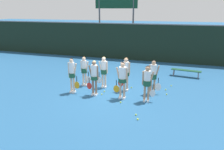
{
  "coord_description": "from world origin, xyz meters",
  "views": [
    {
      "loc": [
        3.23,
        -9.95,
        4.14
      ],
      "look_at": [
        -0.02,
        0.04,
        0.95
      ],
      "focal_mm": 35.0,
      "sensor_mm": 36.0,
      "label": 1
    }
  ],
  "objects_px": {
    "scoreboard": "(116,4)",
    "tennis_ball_11": "(150,88)",
    "player_6": "(126,71)",
    "tennis_ball_10": "(121,102)",
    "tennis_ball_1": "(171,86)",
    "tennis_ball_5": "(127,81)",
    "player_0": "(72,73)",
    "player_5": "(104,70)",
    "player_2": "(122,77)",
    "tennis_ball_9": "(104,91)",
    "tennis_ball_3": "(132,88)",
    "player_3": "(147,81)",
    "tennis_ball_2": "(69,77)",
    "player_1": "(94,75)",
    "tennis_ball_8": "(102,94)",
    "bench_courtside": "(186,71)",
    "player_7": "(153,74)",
    "tennis_ball_4": "(138,119)",
    "tennis_ball_6": "(136,115)",
    "tennis_ball_0": "(167,94)",
    "player_4": "(84,69)",
    "tennis_ball_7": "(166,90)"
  },
  "relations": [
    {
      "from": "bench_courtside",
      "to": "player_5",
      "type": "height_order",
      "value": "player_5"
    },
    {
      "from": "tennis_ball_5",
      "to": "tennis_ball_7",
      "type": "xyz_separation_m",
      "value": [
        2.28,
        -0.69,
        -0.0
      ]
    },
    {
      "from": "tennis_ball_0",
      "to": "tennis_ball_6",
      "type": "distance_m",
      "value": 2.84
    },
    {
      "from": "scoreboard",
      "to": "tennis_ball_8",
      "type": "bearing_deg",
      "value": -77.23
    },
    {
      "from": "bench_courtside",
      "to": "tennis_ball_5",
      "type": "bearing_deg",
      "value": -139.19
    },
    {
      "from": "tennis_ball_4",
      "to": "player_2",
      "type": "bearing_deg",
      "value": 121.28
    },
    {
      "from": "tennis_ball_1",
      "to": "tennis_ball_9",
      "type": "height_order",
      "value": "tennis_ball_1"
    },
    {
      "from": "player_0",
      "to": "tennis_ball_10",
      "type": "distance_m",
      "value": 2.93
    },
    {
      "from": "tennis_ball_5",
      "to": "tennis_ball_7",
      "type": "distance_m",
      "value": 2.38
    },
    {
      "from": "tennis_ball_2",
      "to": "tennis_ball_5",
      "type": "distance_m",
      "value": 3.7
    },
    {
      "from": "player_1",
      "to": "tennis_ball_5",
      "type": "distance_m",
      "value": 2.87
    },
    {
      "from": "tennis_ball_0",
      "to": "tennis_ball_5",
      "type": "distance_m",
      "value": 2.73
    },
    {
      "from": "tennis_ball_6",
      "to": "tennis_ball_11",
      "type": "relative_size",
      "value": 1.0
    },
    {
      "from": "player_1",
      "to": "tennis_ball_3",
      "type": "height_order",
      "value": "player_1"
    },
    {
      "from": "player_2",
      "to": "tennis_ball_11",
      "type": "xyz_separation_m",
      "value": [
        1.08,
        1.7,
        -1.04
      ]
    },
    {
      "from": "player_0",
      "to": "player_1",
      "type": "bearing_deg",
      "value": 1.41
    },
    {
      "from": "tennis_ball_9",
      "to": "tennis_ball_3",
      "type": "bearing_deg",
      "value": 39.43
    },
    {
      "from": "tennis_ball_7",
      "to": "tennis_ball_8",
      "type": "xyz_separation_m",
      "value": [
        -3.0,
        -1.66,
        -0.0
      ]
    },
    {
      "from": "player_2",
      "to": "player_5",
      "type": "relative_size",
      "value": 1.05
    },
    {
      "from": "player_7",
      "to": "tennis_ball_8",
      "type": "relative_size",
      "value": 26.35
    },
    {
      "from": "tennis_ball_1",
      "to": "tennis_ball_5",
      "type": "bearing_deg",
      "value": -178.91
    },
    {
      "from": "player_4",
      "to": "tennis_ball_10",
      "type": "height_order",
      "value": "player_4"
    },
    {
      "from": "player_3",
      "to": "tennis_ball_11",
      "type": "height_order",
      "value": "player_3"
    },
    {
      "from": "player_3",
      "to": "tennis_ball_2",
      "type": "distance_m",
      "value": 5.74
    },
    {
      "from": "player_0",
      "to": "player_2",
      "type": "distance_m",
      "value": 2.61
    },
    {
      "from": "tennis_ball_0",
      "to": "tennis_ball_9",
      "type": "height_order",
      "value": "tennis_ball_0"
    },
    {
      "from": "tennis_ball_4",
      "to": "tennis_ball_5",
      "type": "bearing_deg",
      "value": 109.25
    },
    {
      "from": "player_1",
      "to": "tennis_ball_3",
      "type": "bearing_deg",
      "value": 45.4
    },
    {
      "from": "tennis_ball_8",
      "to": "tennis_ball_11",
      "type": "relative_size",
      "value": 0.98
    },
    {
      "from": "player_3",
      "to": "tennis_ball_4",
      "type": "distance_m",
      "value": 2.15
    },
    {
      "from": "player_4",
      "to": "tennis_ball_0",
      "type": "distance_m",
      "value": 4.61
    },
    {
      "from": "player_2",
      "to": "tennis_ball_1",
      "type": "bearing_deg",
      "value": 49.54
    },
    {
      "from": "tennis_ball_8",
      "to": "tennis_ball_10",
      "type": "distance_m",
      "value": 1.35
    },
    {
      "from": "tennis_ball_4",
      "to": "tennis_ball_2",
      "type": "bearing_deg",
      "value": 141.99
    },
    {
      "from": "scoreboard",
      "to": "tennis_ball_11",
      "type": "distance_m",
      "value": 9.86
    },
    {
      "from": "player_0",
      "to": "player_7",
      "type": "bearing_deg",
      "value": 16.57
    },
    {
      "from": "player_5",
      "to": "tennis_ball_8",
      "type": "distance_m",
      "value": 1.47
    },
    {
      "from": "player_6",
      "to": "tennis_ball_10",
      "type": "height_order",
      "value": "player_6"
    },
    {
      "from": "player_5",
      "to": "tennis_ball_11",
      "type": "height_order",
      "value": "player_5"
    },
    {
      "from": "bench_courtside",
      "to": "tennis_ball_10",
      "type": "xyz_separation_m",
      "value": [
        -2.83,
        -5.21,
        -0.34
      ]
    },
    {
      "from": "scoreboard",
      "to": "tennis_ball_11",
      "type": "height_order",
      "value": "scoreboard"
    },
    {
      "from": "tennis_ball_0",
      "to": "tennis_ball_1",
      "type": "relative_size",
      "value": 1.01
    },
    {
      "from": "bench_courtside",
      "to": "player_2",
      "type": "relative_size",
      "value": 1.03
    },
    {
      "from": "player_1",
      "to": "tennis_ball_8",
      "type": "height_order",
      "value": "player_1"
    },
    {
      "from": "player_0",
      "to": "player_5",
      "type": "bearing_deg",
      "value": 44.74
    },
    {
      "from": "player_2",
      "to": "tennis_ball_9",
      "type": "distance_m",
      "value": 1.6
    },
    {
      "from": "tennis_ball_8",
      "to": "tennis_ball_9",
      "type": "distance_m",
      "value": 0.42
    },
    {
      "from": "player_5",
      "to": "player_7",
      "type": "distance_m",
      "value": 2.66
    },
    {
      "from": "player_7",
      "to": "bench_courtside",
      "type": "bearing_deg",
      "value": 65.47
    },
    {
      "from": "player_1",
      "to": "tennis_ball_10",
      "type": "bearing_deg",
      "value": -19.36
    }
  ]
}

